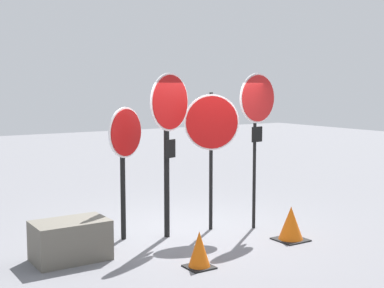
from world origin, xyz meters
TOP-DOWN VIEW (x-y plane):
  - ground_plane at (0.00, 0.00)m, footprint 40.00×40.00m
  - stop_sign_0 at (-1.03, 0.27)m, footprint 0.73×0.37m
  - stop_sign_1 at (-0.38, 0.00)m, footprint 0.87×0.35m
  - stop_sign_2 at (0.44, -0.01)m, footprint 0.87×0.40m
  - stop_sign_3 at (1.14, -0.34)m, footprint 0.83×0.16m
  - traffic_cone_0 at (-0.79, -1.49)m, footprint 0.36×0.36m
  - traffic_cone_1 at (1.16, -1.19)m, footprint 0.47×0.47m
  - storage_crate at (-2.14, -0.24)m, footprint 1.04×0.65m

SIDE VIEW (x-z plane):
  - ground_plane at x=0.00m, z-range 0.00..0.00m
  - traffic_cone_0 at x=-0.79m, z-range 0.00..0.50m
  - traffic_cone_1 at x=1.16m, z-range 0.00..0.54m
  - storage_crate at x=-2.14m, z-range 0.00..0.57m
  - stop_sign_0 at x=-1.03m, z-range 0.43..2.55m
  - stop_sign_2 at x=0.44m, z-range 0.55..2.89m
  - stop_sign_1 at x=-0.38m, z-range 0.54..3.19m
  - stop_sign_3 at x=1.14m, z-range 0.70..3.36m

